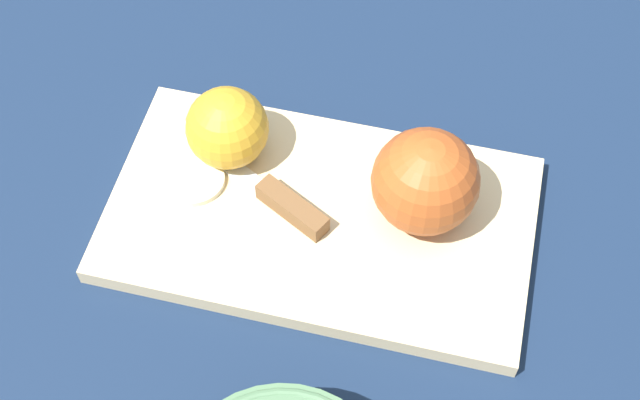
{
  "coord_description": "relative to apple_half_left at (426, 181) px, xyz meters",
  "views": [
    {
      "loc": [
        -0.14,
        0.38,
        0.65
      ],
      "look_at": [
        0.0,
        0.0,
        0.04
      ],
      "focal_mm": 50.0,
      "sensor_mm": 36.0,
      "label": 1
    }
  ],
  "objects": [
    {
      "name": "apple_slice",
      "position": [
        0.19,
        0.04,
        -0.04
      ],
      "size": [
        0.05,
        0.05,
        0.01
      ],
      "color": "beige",
      "rests_on": "cutting_board"
    },
    {
      "name": "cutting_board",
      "position": [
        0.08,
        0.03,
        -0.05
      ],
      "size": [
        0.38,
        0.24,
        0.02
      ],
      "color": "#D1B789",
      "rests_on": "ground_plane"
    },
    {
      "name": "ground_plane",
      "position": [
        0.08,
        0.03,
        -0.06
      ],
      "size": [
        4.0,
        4.0,
        0.0
      ],
      "primitive_type": "plane",
      "color": "#14233D"
    },
    {
      "name": "knife",
      "position": [
        0.12,
        0.03,
        -0.04
      ],
      "size": [
        0.17,
        0.08,
        0.02
      ],
      "rotation": [
        0.0,
        0.0,
        -0.38
      ],
      "color": "silver",
      "rests_on": "cutting_board"
    },
    {
      "name": "apple_half_left",
      "position": [
        0.0,
        0.0,
        0.0
      ],
      "size": [
        0.09,
        0.09,
        0.09
      ],
      "rotation": [
        0.0,
        0.0,
        4.22
      ],
      "color": "#AD4C1E",
      "rests_on": "cutting_board"
    },
    {
      "name": "apple_half_right",
      "position": [
        0.17,
        -0.0,
        -0.01
      ],
      "size": [
        0.07,
        0.07,
        0.07
      ],
      "rotation": [
        0.0,
        0.0,
        4.18
      ],
      "color": "gold",
      "rests_on": "cutting_board"
    }
  ]
}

